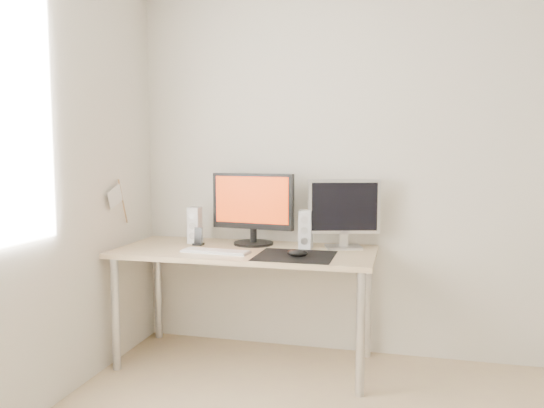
{
  "coord_description": "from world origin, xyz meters",
  "views": [
    {
      "loc": [
        0.02,
        -1.74,
        1.34
      ],
      "look_at": [
        -0.78,
        1.46,
        1.01
      ],
      "focal_mm": 35.0,
      "sensor_mm": 36.0,
      "label": 1
    }
  ],
  "objects_px": {
    "main_monitor": "(253,206)",
    "speaker_right": "(306,230)",
    "desk": "(245,262)",
    "phone_dock": "(198,240)",
    "second_monitor": "(344,210)",
    "mouse": "(297,253)",
    "keyboard": "(216,251)",
    "speaker_left": "(195,225)"
  },
  "relations": [
    {
      "from": "mouse",
      "to": "main_monitor",
      "type": "relative_size",
      "value": 0.22
    },
    {
      "from": "desk",
      "to": "speaker_right",
      "type": "height_order",
      "value": "speaker_right"
    },
    {
      "from": "main_monitor",
      "to": "speaker_left",
      "type": "relative_size",
      "value": 2.28
    },
    {
      "from": "main_monitor",
      "to": "phone_dock",
      "type": "bearing_deg",
      "value": -163.53
    },
    {
      "from": "speaker_right",
      "to": "main_monitor",
      "type": "bearing_deg",
      "value": 171.64
    },
    {
      "from": "main_monitor",
      "to": "mouse",
      "type": "bearing_deg",
      "value": -42.5
    },
    {
      "from": "main_monitor",
      "to": "speaker_right",
      "type": "relative_size",
      "value": 2.28
    },
    {
      "from": "desk",
      "to": "main_monitor",
      "type": "xyz_separation_m",
      "value": [
        0.0,
        0.17,
        0.33
      ]
    },
    {
      "from": "mouse",
      "to": "phone_dock",
      "type": "bearing_deg",
      "value": 161.83
    },
    {
      "from": "mouse",
      "to": "phone_dock",
      "type": "distance_m",
      "value": 0.74
    },
    {
      "from": "phone_dock",
      "to": "speaker_left",
      "type": "bearing_deg",
      "value": 126.47
    },
    {
      "from": "second_monitor",
      "to": "phone_dock",
      "type": "distance_m",
      "value": 0.96
    },
    {
      "from": "second_monitor",
      "to": "desk",
      "type": "bearing_deg",
      "value": -162.63
    },
    {
      "from": "phone_dock",
      "to": "keyboard",
      "type": "bearing_deg",
      "value": -47.24
    },
    {
      "from": "main_monitor",
      "to": "desk",
      "type": "bearing_deg",
      "value": -91.08
    },
    {
      "from": "mouse",
      "to": "keyboard",
      "type": "distance_m",
      "value": 0.51
    },
    {
      "from": "second_monitor",
      "to": "speaker_right",
      "type": "relative_size",
      "value": 1.84
    },
    {
      "from": "desk",
      "to": "main_monitor",
      "type": "relative_size",
      "value": 2.9
    },
    {
      "from": "mouse",
      "to": "speaker_left",
      "type": "bearing_deg",
      "value": 158.29
    },
    {
      "from": "speaker_right",
      "to": "phone_dock",
      "type": "relative_size",
      "value": 2.08
    },
    {
      "from": "main_monitor",
      "to": "keyboard",
      "type": "height_order",
      "value": "main_monitor"
    },
    {
      "from": "speaker_left",
      "to": "phone_dock",
      "type": "bearing_deg",
      "value": -53.53
    },
    {
      "from": "mouse",
      "to": "speaker_left",
      "type": "height_order",
      "value": "speaker_left"
    },
    {
      "from": "main_monitor",
      "to": "speaker_left",
      "type": "height_order",
      "value": "main_monitor"
    },
    {
      "from": "desk",
      "to": "speaker_right",
      "type": "distance_m",
      "value": 0.43
    },
    {
      "from": "speaker_right",
      "to": "second_monitor",
      "type": "bearing_deg",
      "value": 16.83
    },
    {
      "from": "second_monitor",
      "to": "speaker_right",
      "type": "xyz_separation_m",
      "value": [
        -0.23,
        -0.07,
        -0.12
      ]
    },
    {
      "from": "main_monitor",
      "to": "phone_dock",
      "type": "distance_m",
      "value": 0.42
    },
    {
      "from": "mouse",
      "to": "second_monitor",
      "type": "bearing_deg",
      "value": 56.95
    },
    {
      "from": "second_monitor",
      "to": "main_monitor",
      "type": "bearing_deg",
      "value": -178.35
    },
    {
      "from": "desk",
      "to": "phone_dock",
      "type": "distance_m",
      "value": 0.36
    },
    {
      "from": "desk",
      "to": "phone_dock",
      "type": "xyz_separation_m",
      "value": [
        -0.34,
        0.07,
        0.11
      ]
    },
    {
      "from": "mouse",
      "to": "speaker_left",
      "type": "xyz_separation_m",
      "value": [
        -0.75,
        0.3,
        0.1
      ]
    },
    {
      "from": "mouse",
      "to": "speaker_right",
      "type": "bearing_deg",
      "value": 90.69
    },
    {
      "from": "mouse",
      "to": "main_monitor",
      "type": "height_order",
      "value": "main_monitor"
    },
    {
      "from": "second_monitor",
      "to": "phone_dock",
      "type": "height_order",
      "value": "second_monitor"
    },
    {
      "from": "mouse",
      "to": "keyboard",
      "type": "bearing_deg",
      "value": 177.74
    },
    {
      "from": "speaker_left",
      "to": "keyboard",
      "type": "bearing_deg",
      "value": -48.7
    },
    {
      "from": "speaker_right",
      "to": "keyboard",
      "type": "bearing_deg",
      "value": -152.84
    },
    {
      "from": "mouse",
      "to": "main_monitor",
      "type": "distance_m",
      "value": 0.54
    },
    {
      "from": "speaker_left",
      "to": "second_monitor",
      "type": "bearing_deg",
      "value": 2.8
    },
    {
      "from": "second_monitor",
      "to": "phone_dock",
      "type": "xyz_separation_m",
      "value": [
        -0.93,
        -0.12,
        -0.21
      ]
    }
  ]
}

